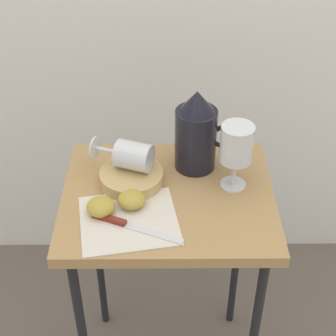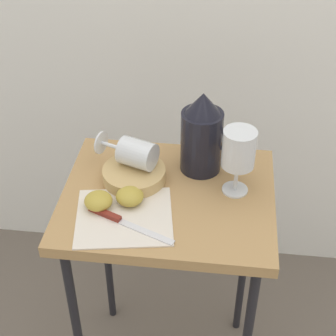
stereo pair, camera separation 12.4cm
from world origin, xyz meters
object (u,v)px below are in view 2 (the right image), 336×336
basket_tray (134,175)px  table (168,220)px  apple_half_right (130,196)px  wine_glass_tipped_near (136,153)px  pitcher (202,139)px  wine_glass_upright (239,152)px  knife (118,219)px  apple_half_left (98,201)px

basket_tray → table: bearing=-25.2°
apple_half_right → wine_glass_tipped_near: bearing=91.2°
pitcher → basket_tray: bearing=-155.9°
wine_glass_upright → table: bearing=-168.5°
apple_half_right → knife: 0.07m
apple_half_left → apple_half_right: (0.07, 0.03, 0.00)m
apple_half_left → wine_glass_tipped_near: bearing=63.0°
table → knife: 0.18m
apple_half_left → knife: bearing=-38.2°
table → basket_tray: bearing=154.8°
basket_tray → pitcher: (0.16, 0.07, 0.07)m
table → apple_half_right: (-0.09, -0.05, 0.11)m
apple_half_right → knife: bearing=-103.5°
apple_half_left → knife: (0.05, -0.04, -0.01)m
pitcher → apple_half_left: size_ratio=3.31×
basket_tray → wine_glass_tipped_near: bearing=82.5°
wine_glass_upright → pitcher: bearing=137.6°
knife → table: bearing=47.8°
wine_glass_upright → apple_half_right: (-0.25, -0.08, -0.09)m
wine_glass_upright → knife: (-0.26, -0.15, -0.11)m
basket_tray → wine_glass_tipped_near: (0.00, 0.02, 0.05)m
apple_half_left → knife: apple_half_left is taller
apple_half_left → apple_half_right: 0.07m
knife → apple_half_right: bearing=76.5°
table → apple_half_left: bearing=-155.8°
basket_tray → pitcher: bearing=24.1°
wine_glass_tipped_near → knife: size_ratio=0.78×
pitcher → apple_half_left: pitcher is taller
table → wine_glass_tipped_near: bearing=144.5°
table → apple_half_right: bearing=-152.2°
pitcher → wine_glass_upright: (0.09, -0.08, 0.03)m
pitcher → wine_glass_tipped_near: size_ratio=1.33×
wine_glass_upright → wine_glass_tipped_near: bearing=173.2°
knife → pitcher: bearing=52.7°
table → wine_glass_upright: wine_glass_upright is taller
apple_half_left → knife: 0.07m
wine_glass_tipped_near → pitcher: bearing=18.2°
basket_tray → knife: basket_tray is taller
wine_glass_tipped_near → apple_half_right: bearing=-88.8°
pitcher → knife: pitcher is taller
apple_half_left → apple_half_right: size_ratio=1.00×
apple_half_left → knife: size_ratio=0.31×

